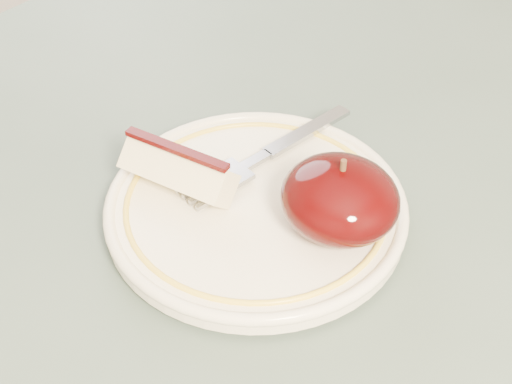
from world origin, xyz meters
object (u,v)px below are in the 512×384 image
Objects in this scene: table at (317,298)px; apple_half at (340,199)px; fork at (267,154)px; plate at (256,206)px.

apple_half is (0.02, -0.01, 0.13)m from table.
table is at bearing -91.73° from fork.
fork is (-0.08, 0.03, -0.02)m from apple_half.
table is at bearing 38.22° from plate.
table is 0.13m from apple_half.
apple_half reaches higher than fork.
apple_half is at bearing 16.56° from plate.
apple_half is (0.06, 0.02, 0.03)m from plate.
apple_half reaches higher than table.
plate is 0.07m from apple_half.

